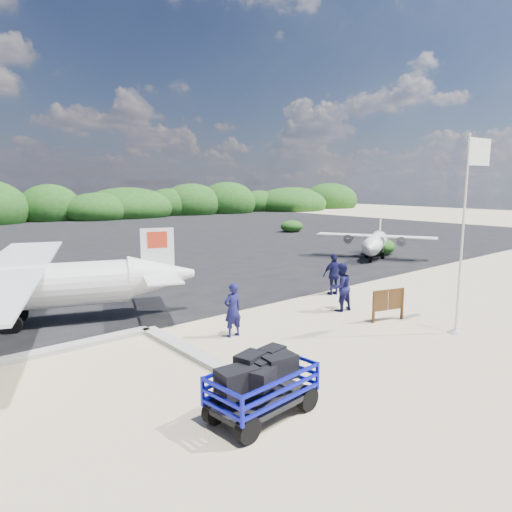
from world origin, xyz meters
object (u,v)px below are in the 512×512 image
at_px(crew_c, 334,274).
at_px(crew_b, 341,287).
at_px(flagpole, 455,333).
at_px(aircraft_large, 265,234).
at_px(baggage_cart, 262,416).
at_px(signboard, 387,321).
at_px(crew_a, 233,310).

bearing_deg(crew_c, crew_b, 65.12).
relative_size(flagpole, crew_b, 3.42).
bearing_deg(crew_b, aircraft_large, -117.97).
bearing_deg(crew_c, aircraft_large, -105.12).
xyz_separation_m(crew_b, aircraft_large, (16.11, 23.10, -0.98)).
distance_m(baggage_cart, signboard, 8.53).
xyz_separation_m(signboard, crew_a, (-5.48, 2.33, 0.91)).
height_order(flagpole, signboard, flagpole).
bearing_deg(baggage_cart, signboard, 11.11).
xyz_separation_m(signboard, aircraft_large, (15.83, 25.13, 0.00)).
bearing_deg(baggage_cart, crew_c, 27.99).
bearing_deg(crew_b, crew_a, 3.70).
bearing_deg(crew_a, aircraft_large, -130.77).
bearing_deg(crew_a, crew_c, -164.62).
height_order(crew_b, crew_c, crew_b).
bearing_deg(crew_c, signboard, 87.27).
xyz_separation_m(crew_c, aircraft_large, (14.26, 21.16, -0.95)).
bearing_deg(baggage_cart, crew_a, 54.92).
height_order(crew_a, aircraft_large, aircraft_large).
distance_m(flagpole, aircraft_large, 31.39).
distance_m(baggage_cart, flagpole, 8.79).
height_order(flagpole, crew_c, flagpole).
height_order(crew_a, crew_c, crew_c).
bearing_deg(crew_b, baggage_cart, 35.89).
relative_size(crew_a, aircraft_large, 0.13).
relative_size(crew_b, crew_c, 1.03).
distance_m(crew_a, aircraft_large, 31.22).
distance_m(baggage_cart, crew_c, 11.67).
bearing_deg(flagpole, signboard, 104.29).
xyz_separation_m(baggage_cart, flagpole, (8.79, 0.03, 0.00)).
bearing_deg(signboard, flagpole, -59.42).
distance_m(flagpole, signboard, 2.39).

